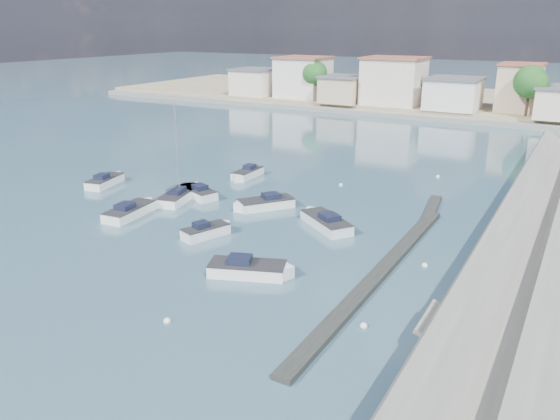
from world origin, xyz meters
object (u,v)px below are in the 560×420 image
motorboat_a (131,211)px  motorboat_d (263,204)px  motorboat_e (106,181)px  motorboat_h (252,270)px  sailboat (181,195)px  motorboat_c (324,222)px  motorboat_g (247,174)px  motorboat_b (208,231)px  motorboat_f (196,192)px

motorboat_a → motorboat_d: bearing=39.3°
motorboat_e → motorboat_h: (23.87, -10.36, 0.00)m
motorboat_e → sailboat: sailboat is taller
motorboat_d → motorboat_e: same height
motorboat_c → motorboat_h: same height
motorboat_g → motorboat_a: bearing=-97.4°
motorboat_b → motorboat_h: size_ratio=0.75×
motorboat_b → motorboat_e: same height
motorboat_f → motorboat_d: bearing=0.5°
motorboat_a → motorboat_f: bearing=79.0°
motorboat_b → motorboat_f: (-7.09, 7.65, 0.00)m
motorboat_d → motorboat_e: size_ratio=0.99×
motorboat_g → motorboat_h: same height
motorboat_b → sailboat: bearing=141.0°
motorboat_g → motorboat_e: bearing=-139.5°
motorboat_a → motorboat_b: size_ratio=1.37×
motorboat_a → motorboat_h: bearing=-17.6°
motorboat_f → motorboat_h: bearing=-40.8°
motorboat_c → sailboat: size_ratio=0.60×
motorboat_a → motorboat_g: same height
motorboat_b → motorboat_a: bearing=175.7°
motorboat_c → motorboat_h: size_ratio=0.98×
motorboat_c → motorboat_e: size_ratio=1.06×
motorboat_e → motorboat_f: (10.22, 1.43, -0.00)m
motorboat_b → motorboat_h: same height
motorboat_f → motorboat_h: (13.66, -11.78, 0.00)m
motorboat_d → motorboat_g: same height
motorboat_b → motorboat_e: (-17.30, 6.23, 0.00)m
motorboat_c → motorboat_g: (-13.30, 9.08, 0.00)m
motorboat_a → motorboat_h: 15.76m
motorboat_a → motorboat_d: (8.65, 7.08, -0.00)m
motorboat_d → motorboat_h: bearing=-61.7°
motorboat_f → sailboat: bearing=-116.8°
motorboat_f → motorboat_a: bearing=-101.0°
motorboat_e → motorboat_f: same height
motorboat_h → motorboat_c: bearing=88.9°
motorboat_b → motorboat_c: 9.27m
motorboat_f → sailboat: sailboat is taller
motorboat_f → motorboat_g: same height
motorboat_h → sailboat: (-14.34, 10.43, 0.04)m
motorboat_a → motorboat_g: 14.90m
motorboat_d → motorboat_f: (-7.28, -0.06, 0.00)m
motorboat_b → motorboat_c: (6.76, 6.34, 0.00)m
motorboat_a → motorboat_c: size_ratio=1.04×
motorboat_c → motorboat_d: size_ratio=1.08×
motorboat_b → motorboat_h: 7.76m
motorboat_e → motorboat_f: size_ratio=1.03×
motorboat_e → sailboat: (9.53, 0.07, 0.04)m
motorboat_a → motorboat_f: 7.15m
motorboat_c → motorboat_g: bearing=145.7°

